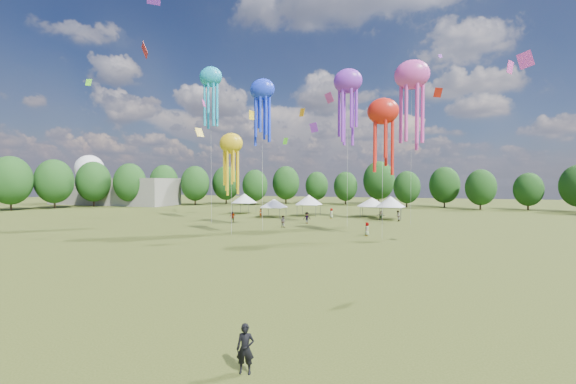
% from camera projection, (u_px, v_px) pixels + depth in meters
% --- Properties ---
extents(ground, '(300.00, 300.00, 0.00)m').
position_uv_depth(ground, '(130.00, 319.00, 17.81)').
color(ground, '#384416').
rests_on(ground, ground).
extents(observer_main, '(0.73, 0.57, 1.78)m').
position_uv_depth(observer_main, '(245.00, 349.00, 12.71)').
color(observer_main, black).
rests_on(observer_main, ground).
extents(spectator_near, '(1.07, 0.94, 1.85)m').
position_uv_depth(spectator_near, '(283.00, 222.00, 53.37)').
color(spectator_near, gray).
rests_on(spectator_near, ground).
extents(spectators_far, '(27.72, 21.39, 1.90)m').
position_uv_depth(spectators_far, '(332.00, 217.00, 60.86)').
color(spectators_far, gray).
rests_on(spectators_far, ground).
extents(festival_tents, '(36.26, 12.40, 4.37)m').
position_uv_depth(festival_tents, '(315.00, 201.00, 71.27)').
color(festival_tents, '#47474C').
rests_on(festival_tents, ground).
extents(show_kites, '(36.10, 23.04, 26.70)m').
position_uv_depth(show_kites, '(342.00, 101.00, 53.68)').
color(show_kites, '#1C39FF').
rests_on(show_kites, ground).
extents(small_kites, '(71.62, 54.78, 46.64)m').
position_uv_depth(small_kites, '(324.00, 27.00, 54.14)').
color(small_kites, '#1C39FF').
rests_on(small_kites, ground).
extents(treeline, '(201.57, 95.24, 13.43)m').
position_uv_depth(treeline, '(325.00, 184.00, 78.14)').
color(treeline, '#38281C').
rests_on(treeline, ground).
extents(hangar, '(40.00, 12.00, 8.00)m').
position_uv_depth(hangar, '(114.00, 192.00, 108.76)').
color(hangar, gray).
rests_on(hangar, ground).
extents(radome, '(9.00, 9.00, 16.00)m').
position_uv_depth(radome, '(90.00, 173.00, 119.34)').
color(radome, white).
rests_on(radome, ground).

